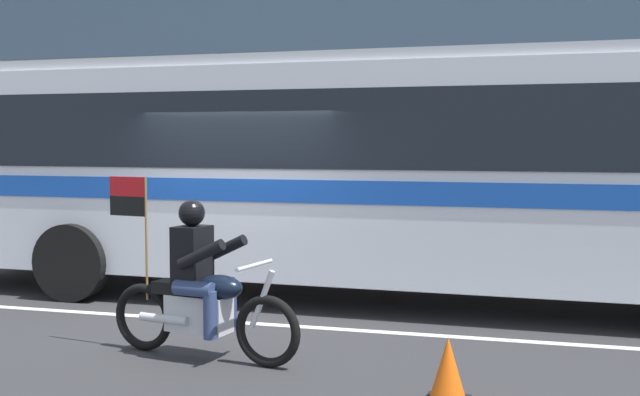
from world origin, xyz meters
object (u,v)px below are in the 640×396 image
Objects in this scene: fire_hydrant at (372,239)px; traffic_cone at (448,372)px; transit_bus at (394,160)px; motorcycle_with_rider at (201,291)px.

traffic_cone is at bearing -72.73° from fire_hydrant.
transit_bus is 4.52m from traffic_cone.
motorcycle_with_rider is at bearing -111.30° from transit_bus.
fire_hydrant is (-0.82, 2.48, -1.37)m from transit_bus.
transit_bus is 17.89× the size of fire_hydrant.
transit_bus reaches higher than traffic_cone.
transit_bus is at bearing 106.61° from traffic_cone.
fire_hydrant is 1.36× the size of traffic_cone.
transit_bus is 6.17× the size of motorcycle_with_rider.
traffic_cone is at bearing -73.39° from transit_bus.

